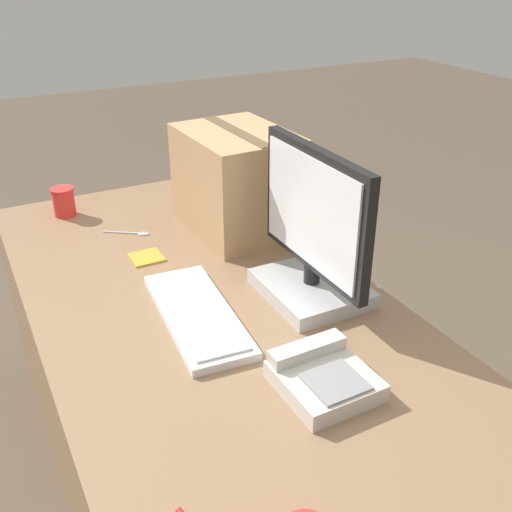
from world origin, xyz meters
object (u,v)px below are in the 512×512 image
at_px(sticky_note_pad, 147,257).
at_px(cardboard_box, 237,181).
at_px(spoon, 135,233).
at_px(paper_cup_left, 64,202).
at_px(monitor, 313,242).
at_px(keyboard, 197,314).
at_px(desk_phone, 323,377).

bearing_deg(sticky_note_pad, cardboard_box, 102.15).
bearing_deg(spoon, paper_cup_left, 156.99).
height_order(monitor, spoon, monitor).
xyz_separation_m(monitor, keyboard, (-0.04, -0.32, -0.15)).
height_order(monitor, paper_cup_left, monitor).
relative_size(paper_cup_left, cardboard_box, 0.25).
xyz_separation_m(keyboard, paper_cup_left, (-0.82, -0.16, 0.04)).
bearing_deg(desk_phone, keyboard, -160.78).
bearing_deg(cardboard_box, spoon, -108.58).
height_order(spoon, sticky_note_pad, sticky_note_pad).
relative_size(cardboard_box, sticky_note_pad, 4.32).
height_order(monitor, cardboard_box, monitor).
xyz_separation_m(cardboard_box, sticky_note_pad, (0.07, -0.35, -0.16)).
height_order(keyboard, spoon, keyboard).
height_order(keyboard, desk_phone, desk_phone).
bearing_deg(spoon, sticky_note_pad, -62.44).
bearing_deg(spoon, desk_phone, -48.27).
xyz_separation_m(monitor, desk_phone, (0.34, -0.18, -0.14)).
xyz_separation_m(monitor, paper_cup_left, (-0.86, -0.48, -0.11)).
xyz_separation_m(keyboard, spoon, (-0.56, 0.01, -0.01)).
height_order(desk_phone, spoon, desk_phone).
xyz_separation_m(keyboard, cardboard_box, (-0.45, 0.33, 0.15)).
height_order(spoon, cardboard_box, cardboard_box).
distance_m(monitor, paper_cup_left, 0.99).
xyz_separation_m(spoon, cardboard_box, (0.11, 0.33, 0.16)).
relative_size(spoon, sticky_note_pad, 1.47).
xyz_separation_m(spoon, sticky_note_pad, (0.18, -0.02, 0.00)).
bearing_deg(keyboard, desk_phone, 24.94).
height_order(monitor, sticky_note_pad, monitor).
bearing_deg(sticky_note_pad, paper_cup_left, -161.31).
bearing_deg(cardboard_box, keyboard, -36.57).
bearing_deg(paper_cup_left, keyboard, 11.23).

